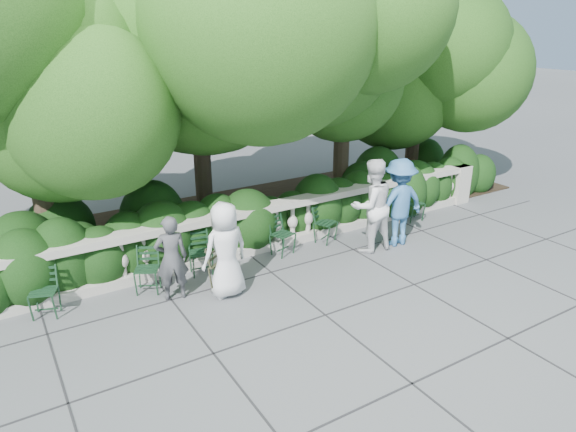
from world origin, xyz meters
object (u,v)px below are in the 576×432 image
chair_d (331,243)px  person_businessman (226,250)px  chair_f (416,222)px  chair_c (204,277)px  person_woman_grey (171,258)px  chair_b (45,320)px  chair_a (148,295)px  person_casual_man (371,206)px  person_older_blue (399,202)px  chair_weathered (231,289)px  chair_e (288,256)px

chair_d → person_businessman: person_businessman is taller
chair_d → chair_f: 2.48m
chair_f → person_businessman: person_businessman is taller
chair_c → person_woman_grey: size_ratio=0.55×
chair_b → person_businessman: size_ratio=0.49×
chair_a → person_woman_grey: size_ratio=0.55×
chair_a → person_businessman: size_ratio=0.49×
person_casual_man → chair_a: bearing=-2.8°
chair_b → person_woman_grey: size_ratio=0.55×
person_businessman → person_woman_grey: 0.93m
chair_d → person_woman_grey: size_ratio=0.55×
chair_c → person_older_blue: person_older_blue is taller
chair_a → person_woman_grey: (0.39, -0.32, 0.76)m
chair_a → chair_weathered: bearing=4.6°
chair_e → person_businessman: person_businessman is taller
chair_a → person_older_blue: person_older_blue is taller
person_woman_grey → person_casual_man: (4.21, -0.21, 0.22)m
chair_e → chair_f: same height
chair_f → chair_weathered: same height
chair_b → chair_weathered: bearing=9.4°
chair_e → chair_weathered: 1.73m
chair_a → chair_c: bearing=34.8°
chair_weathered → person_woman_grey: (-0.97, 0.25, 0.76)m
chair_e → person_woman_grey: (-2.57, -0.41, 0.76)m
chair_weathered → person_woman_grey: bearing=131.1°
chair_d → chair_f: size_ratio=1.00×
chair_b → person_casual_man: 6.36m
person_woman_grey → person_older_blue: 4.91m
chair_f → person_businessman: 5.47m
chair_d → chair_e: size_ratio=1.00×
chair_weathered → person_businessman: (-0.12, -0.11, 0.86)m
chair_a → person_woman_grey: bearing=-12.0°
chair_weathered → person_older_blue: size_ratio=0.44×
chair_a → person_casual_man: bearing=20.9°
chair_f → person_businessman: (-5.35, -0.77, 0.86)m
chair_b → chair_c: bearing=22.9°
chair_d → person_older_blue: person_older_blue is taller
chair_f → person_casual_man: 2.30m
person_older_blue → person_casual_man: bearing=-1.1°
chair_c → chair_e: (1.84, -0.05, 0.00)m
chair_weathered → chair_d: bearing=-19.3°
chair_d → person_casual_man: person_casual_man is taller
chair_a → chair_weathered: 1.47m
chair_c → person_woman_grey: (-0.73, -0.46, 0.76)m
chair_b → chair_weathered: same height
chair_a → chair_d: (4.11, 0.16, 0.00)m
chair_e → chair_weathered: (-1.60, -0.66, 0.00)m
chair_d → person_casual_man: (0.49, -0.69, 0.99)m
chair_weathered → person_casual_man: bearing=-33.5°
chair_f → chair_weathered: (-5.23, -0.66, 0.00)m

